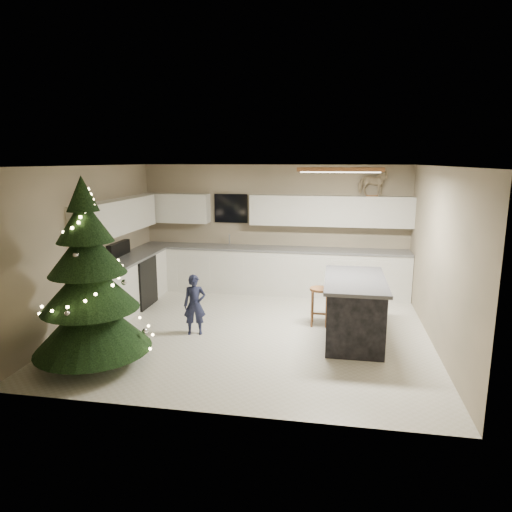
{
  "coord_description": "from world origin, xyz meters",
  "views": [
    {
      "loc": [
        1.25,
        -6.83,
        2.68
      ],
      "look_at": [
        0.0,
        0.35,
        1.15
      ],
      "focal_mm": 32.0,
      "sensor_mm": 36.0,
      "label": 1
    }
  ],
  "objects_px": {
    "christmas_tree": "(90,291)",
    "toddler": "(195,305)",
    "rocking_horse": "(373,183)",
    "island": "(354,309)",
    "bar_stool": "(320,297)"
  },
  "relations": [
    {
      "from": "bar_stool",
      "to": "rocking_horse",
      "type": "bearing_deg",
      "value": 64.74
    },
    {
      "from": "island",
      "to": "toddler",
      "type": "xyz_separation_m",
      "value": [
        -2.44,
        -0.22,
        -0.0
      ]
    },
    {
      "from": "bar_stool",
      "to": "rocking_horse",
      "type": "distance_m",
      "value": 2.75
    },
    {
      "from": "island",
      "to": "bar_stool",
      "type": "relative_size",
      "value": 2.67
    },
    {
      "from": "bar_stool",
      "to": "toddler",
      "type": "xyz_separation_m",
      "value": [
        -1.91,
        -0.73,
        -0.0
      ]
    },
    {
      "from": "island",
      "to": "rocking_horse",
      "type": "distance_m",
      "value": 3.01
    },
    {
      "from": "christmas_tree",
      "to": "bar_stool",
      "type": "bearing_deg",
      "value": 34.95
    },
    {
      "from": "christmas_tree",
      "to": "toddler",
      "type": "height_order",
      "value": "christmas_tree"
    },
    {
      "from": "bar_stool",
      "to": "toddler",
      "type": "distance_m",
      "value": 2.04
    },
    {
      "from": "rocking_horse",
      "to": "island",
      "type": "bearing_deg",
      "value": -176.66
    },
    {
      "from": "bar_stool",
      "to": "christmas_tree",
      "type": "relative_size",
      "value": 0.25
    },
    {
      "from": "bar_stool",
      "to": "rocking_horse",
      "type": "xyz_separation_m",
      "value": [
        0.9,
        1.9,
        1.78
      ]
    },
    {
      "from": "bar_stool",
      "to": "rocking_horse",
      "type": "relative_size",
      "value": 1.05
    },
    {
      "from": "toddler",
      "to": "rocking_horse",
      "type": "bearing_deg",
      "value": 27.22
    },
    {
      "from": "bar_stool",
      "to": "toddler",
      "type": "bearing_deg",
      "value": -159.18
    }
  ]
}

